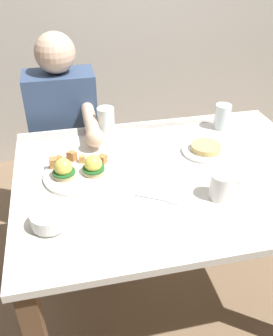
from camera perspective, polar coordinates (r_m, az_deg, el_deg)
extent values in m
plane|color=#7F664C|center=(1.93, 4.32, -19.06)|extent=(6.00, 6.00, 0.00)
cube|color=white|center=(1.43, 5.54, -1.12)|extent=(1.20, 0.90, 0.03)
cube|color=#B23838|center=(1.14, 11.64, -11.93)|extent=(1.20, 0.06, 0.00)
cube|color=#B23838|center=(1.75, 1.70, 6.52)|extent=(1.20, 0.06, 0.00)
cube|color=brown|center=(1.92, -14.69, -5.51)|extent=(0.06, 0.06, 0.71)
cube|color=brown|center=(2.13, 16.02, -1.42)|extent=(0.06, 0.06, 0.71)
cylinder|color=white|center=(1.40, -8.92, -1.04)|extent=(0.27, 0.27, 0.01)
cylinder|color=tan|center=(1.39, -11.20, -1.00)|extent=(0.08, 0.08, 0.02)
cylinder|color=#236028|center=(1.38, -11.26, -0.59)|extent=(0.08, 0.08, 0.01)
sphere|color=#F7DB56|center=(1.37, -11.35, 0.15)|extent=(0.07, 0.07, 0.07)
cylinder|color=tan|center=(1.39, -6.69, -0.46)|extent=(0.08, 0.08, 0.02)
cylinder|color=#236028|center=(1.38, -6.72, -0.05)|extent=(0.08, 0.08, 0.01)
sphere|color=#F7DB56|center=(1.37, -6.78, 0.69)|extent=(0.07, 0.07, 0.07)
cube|color=#B77A42|center=(1.44, -5.33, 1.39)|extent=(0.04, 0.04, 0.03)
cube|color=#B77A42|center=(1.47, -9.85, 1.84)|extent=(0.03, 0.03, 0.04)
cube|color=tan|center=(1.45, -8.48, 1.39)|extent=(0.03, 0.03, 0.03)
cube|color=#AD7038|center=(1.48, -10.15, 1.92)|extent=(0.04, 0.04, 0.03)
cube|color=#AD7038|center=(1.46, -12.04, 1.24)|extent=(0.03, 0.03, 0.03)
cube|color=#B77A42|center=(1.44, -12.83, 0.80)|extent=(0.03, 0.03, 0.04)
cylinder|color=white|center=(1.20, -13.22, -8.60)|extent=(0.10, 0.10, 0.01)
cylinder|color=white|center=(1.19, -13.40, -7.61)|extent=(0.12, 0.12, 0.04)
cube|color=#EA6B70|center=(1.17, -14.58, -7.89)|extent=(0.04, 0.04, 0.03)
cube|color=#EA6B70|center=(1.18, -13.16, -7.90)|extent=(0.04, 0.04, 0.03)
cube|color=#F4A85B|center=(1.17, -14.41, -8.06)|extent=(0.04, 0.04, 0.03)
cube|color=#EA6B70|center=(1.18, -14.17, -7.72)|extent=(0.03, 0.03, 0.03)
cube|color=#B7E093|center=(1.18, -14.69, -7.44)|extent=(0.02, 0.02, 0.02)
cylinder|color=white|center=(1.29, 13.08, -2.76)|extent=(0.08, 0.08, 0.09)
cylinder|color=black|center=(1.27, 13.31, -1.26)|extent=(0.07, 0.07, 0.01)
torus|color=white|center=(1.31, 14.80, -2.43)|extent=(0.06, 0.01, 0.06)
cube|color=silver|center=(1.28, 2.34, -4.59)|extent=(0.11, 0.07, 0.00)
cube|color=silver|center=(1.27, 5.72, -5.22)|extent=(0.04, 0.04, 0.00)
cylinder|color=silver|center=(1.66, -4.78, 7.31)|extent=(0.08, 0.08, 0.13)
cylinder|color=silver|center=(1.67, -4.75, 6.73)|extent=(0.07, 0.07, 0.09)
cylinder|color=silver|center=(1.75, 13.23, 7.80)|extent=(0.07, 0.07, 0.12)
cylinder|color=silver|center=(1.76, 13.12, 6.97)|extent=(0.07, 0.07, 0.06)
cylinder|color=white|center=(1.56, 10.70, 2.64)|extent=(0.20, 0.20, 0.01)
cylinder|color=#DBBC70|center=(1.55, 10.77, 3.20)|extent=(0.12, 0.12, 0.02)
cylinder|color=#33333D|center=(2.10, -12.24, -5.86)|extent=(0.11, 0.11, 0.45)
cylinder|color=#33333D|center=(2.10, -7.34, -5.27)|extent=(0.11, 0.11, 0.45)
cube|color=#384C70|center=(1.93, -11.35, 7.31)|extent=(0.34, 0.20, 0.50)
sphere|color=beige|center=(1.81, -12.61, 17.13)|extent=(0.19, 0.19, 0.19)
cylinder|color=beige|center=(1.67, -7.15, 7.15)|extent=(0.06, 0.30, 0.06)
sphere|color=beige|center=(1.53, -6.52, 4.72)|extent=(0.08, 0.08, 0.08)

